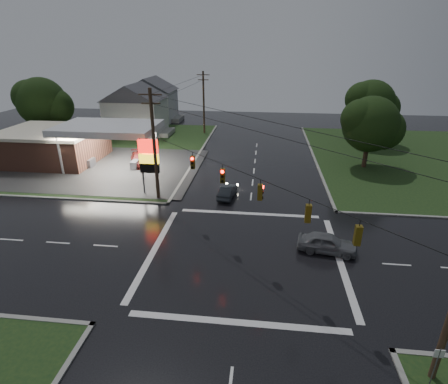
# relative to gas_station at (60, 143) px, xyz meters

# --- Properties ---
(ground) EXTENTS (120.00, 120.00, 0.00)m
(ground) POSITION_rel_gas_station_xyz_m (25.68, -19.70, -2.55)
(ground) COLOR black
(ground) RESTS_ON ground
(grass_nw) EXTENTS (36.00, 36.00, 0.08)m
(grass_nw) POSITION_rel_gas_station_xyz_m (-0.32, 6.30, -2.51)
(grass_nw) COLOR #183316
(grass_nw) RESTS_ON ground
(grass_ne) EXTENTS (36.00, 36.00, 0.08)m
(grass_ne) POSITION_rel_gas_station_xyz_m (51.68, 6.30, -2.51)
(grass_ne) COLOR #183316
(grass_ne) RESTS_ON ground
(gas_station) EXTENTS (26.20, 18.00, 5.60)m
(gas_station) POSITION_rel_gas_station_xyz_m (0.00, 0.00, 0.00)
(gas_station) COLOR #2D2D2D
(gas_station) RESTS_ON ground
(pylon_sign) EXTENTS (2.00, 0.35, 6.00)m
(pylon_sign) POSITION_rel_gas_station_xyz_m (15.18, -9.20, 1.46)
(pylon_sign) COLOR #59595E
(pylon_sign) RESTS_ON ground
(utility_pole_nw) EXTENTS (2.20, 0.32, 11.00)m
(utility_pole_nw) POSITION_rel_gas_station_xyz_m (16.18, -10.20, 3.17)
(utility_pole_nw) COLOR #382619
(utility_pole_nw) RESTS_ON ground
(utility_pole_n) EXTENTS (2.20, 0.32, 10.50)m
(utility_pole_n) POSITION_rel_gas_station_xyz_m (16.18, 18.30, 2.92)
(utility_pole_n) COLOR #382619
(utility_pole_n) RESTS_ON ground
(traffic_signals) EXTENTS (26.87, 26.87, 1.47)m
(traffic_signals) POSITION_rel_gas_station_xyz_m (25.69, -19.72, 3.93)
(traffic_signals) COLOR black
(traffic_signals) RESTS_ON ground
(house_near) EXTENTS (11.05, 8.48, 8.60)m
(house_near) POSITION_rel_gas_station_xyz_m (4.73, 16.30, 1.86)
(house_near) COLOR silver
(house_near) RESTS_ON ground
(house_far) EXTENTS (11.05, 8.48, 8.60)m
(house_far) POSITION_rel_gas_station_xyz_m (3.73, 28.30, 1.86)
(house_far) COLOR silver
(house_far) RESTS_ON ground
(tree_nw_behind) EXTENTS (8.93, 7.60, 10.00)m
(tree_nw_behind) POSITION_rel_gas_station_xyz_m (-8.17, 10.29, 3.63)
(tree_nw_behind) COLOR black
(tree_nw_behind) RESTS_ON ground
(tree_ne_near) EXTENTS (7.99, 6.80, 8.98)m
(tree_ne_near) POSITION_rel_gas_station_xyz_m (39.82, 2.29, 3.01)
(tree_ne_near) COLOR black
(tree_ne_near) RESTS_ON ground
(tree_ne_far) EXTENTS (8.46, 7.20, 9.80)m
(tree_ne_far) POSITION_rel_gas_station_xyz_m (42.83, 14.29, 3.63)
(tree_ne_far) COLOR black
(tree_ne_far) RESTS_ON ground
(car_north) EXTENTS (1.84, 3.98, 1.26)m
(car_north) POSITION_rel_gas_station_xyz_m (23.23, -9.10, -1.92)
(car_north) COLOR #22262A
(car_north) RESTS_ON ground
(car_crossing) EXTENTS (4.65, 2.46, 1.51)m
(car_crossing) POSITION_rel_gas_station_xyz_m (31.86, -18.53, -1.79)
(car_crossing) COLOR slate
(car_crossing) RESTS_ON ground
(car_pump) EXTENTS (3.99, 5.50, 1.48)m
(car_pump) POSITION_rel_gas_station_xyz_m (10.63, 0.11, -1.81)
(car_pump) COLOR #5F1815
(car_pump) RESTS_ON ground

